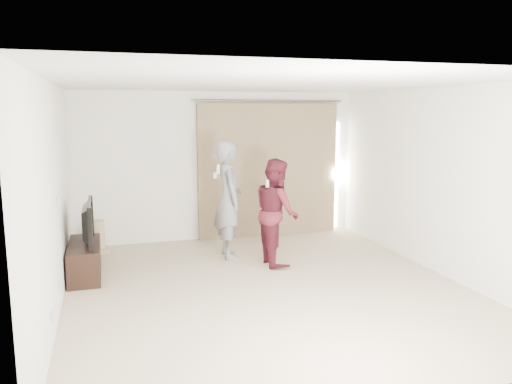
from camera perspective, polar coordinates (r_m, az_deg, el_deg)
floor at (r=6.55m, az=1.33°, el=-10.97°), size 5.50×5.50×0.00m
wall_back at (r=8.86m, az=-4.21°, el=2.98°), size 5.00×0.04×2.60m
wall_left at (r=5.95m, az=-22.16°, el=-0.79°), size 0.04×5.50×2.60m
ceiling at (r=6.16m, az=1.42°, el=12.37°), size 5.00×5.50×0.01m
curtain at (r=9.04m, az=1.55°, el=2.51°), size 2.80×0.11×2.46m
tv_console at (r=7.36m, az=-18.98°, el=-7.33°), size 0.41×1.19×0.46m
tv at (r=7.23m, az=-19.20°, el=-3.34°), size 0.14×1.03×0.59m
scratching_post at (r=8.48m, az=-17.60°, el=-5.19°), size 0.39×0.39×0.53m
person_man at (r=7.71m, az=-3.17°, el=-0.84°), size 0.45×0.67×1.83m
person_woman at (r=7.39m, az=2.37°, el=-2.25°), size 0.60×0.77×1.58m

